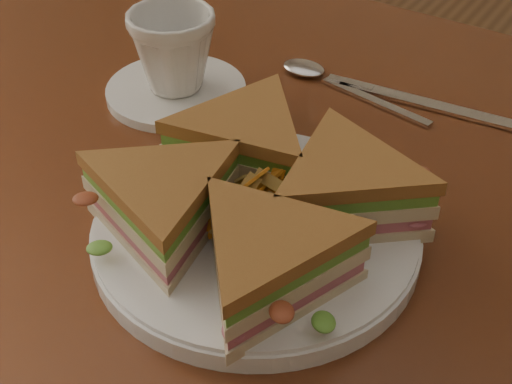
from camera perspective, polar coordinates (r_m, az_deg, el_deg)
table at (r=0.68m, az=3.90°, el=-7.19°), size 1.20×0.80×0.75m
plate at (r=0.57m, az=0.00°, el=-3.31°), size 0.26×0.26×0.02m
sandwich_wedges at (r=0.54m, az=0.00°, el=-0.41°), size 0.31×0.31×0.06m
crisps_mound at (r=0.54m, az=0.00°, el=-0.74°), size 0.09×0.09×0.05m
spoon at (r=0.78m, az=5.17°, el=9.20°), size 0.18×0.05×0.01m
knife at (r=0.75m, az=12.91°, el=6.99°), size 0.22×0.03×0.00m
saucer at (r=0.75m, az=-6.40°, el=8.04°), size 0.14×0.14×0.01m
coffee_cup at (r=0.73m, az=-6.66°, el=11.13°), size 0.11×0.11×0.08m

